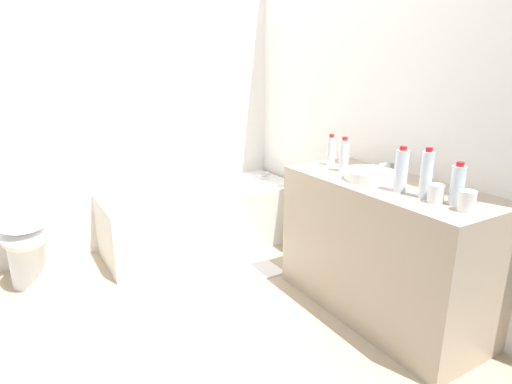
{
  "coord_description": "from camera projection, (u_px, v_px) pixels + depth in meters",
  "views": [
    {
      "loc": [
        -0.82,
        -2.18,
        1.5
      ],
      "look_at": [
        0.56,
        0.13,
        0.69
      ],
      "focal_mm": 29.92,
      "sensor_mm": 36.0,
      "label": 1
    }
  ],
  "objects": [
    {
      "name": "bath_mat",
      "position": [
        241.0,
        270.0,
        3.21
      ],
      "size": [
        0.53,
        0.42,
        0.01
      ],
      "primitive_type": "cube",
      "color": "white",
      "rests_on": "ground_plane"
    },
    {
      "name": "water_bottle_0",
      "position": [
        426.0,
        174.0,
        2.16
      ],
      "size": [
        0.06,
        0.06,
        0.26
      ],
      "color": "silver",
      "rests_on": "vanity_counter"
    },
    {
      "name": "sink_basin",
      "position": [
        370.0,
        175.0,
        2.52
      ],
      "size": [
        0.29,
        0.29,
        0.06
      ],
      "primitive_type": "cylinder",
      "color": "white",
      "rests_on": "vanity_counter"
    },
    {
      "name": "drinking_glass_0",
      "position": [
        436.0,
        193.0,
        2.1
      ],
      "size": [
        0.08,
        0.08,
        0.09
      ],
      "primitive_type": "cylinder",
      "color": "white",
      "rests_on": "vanity_counter"
    },
    {
      "name": "wall_back_tiled",
      "position": [
        118.0,
        95.0,
        3.36
      ],
      "size": [
        3.07,
        0.1,
        2.52
      ],
      "primitive_type": "cube",
      "color": "white",
      "rests_on": "ground_plane"
    },
    {
      "name": "vanity_counter",
      "position": [
        382.0,
        249.0,
        2.59
      ],
      "size": [
        0.56,
        1.3,
        0.84
      ],
      "primitive_type": "cube",
      "color": "tan",
      "rests_on": "ground_plane"
    },
    {
      "name": "water_bottle_3",
      "position": [
        331.0,
        151.0,
        2.86
      ],
      "size": [
        0.06,
        0.06,
        0.21
      ],
      "color": "silver",
      "rests_on": "vanity_counter"
    },
    {
      "name": "water_bottle_1",
      "position": [
        401.0,
        170.0,
        2.26
      ],
      "size": [
        0.07,
        0.07,
        0.25
      ],
      "color": "silver",
      "rests_on": "vanity_counter"
    },
    {
      "name": "water_bottle_4",
      "position": [
        344.0,
        155.0,
        2.69
      ],
      "size": [
        0.06,
        0.06,
        0.22
      ],
      "color": "silver",
      "rests_on": "vanity_counter"
    },
    {
      "name": "drinking_glass_1",
      "position": [
        467.0,
        201.0,
        1.97
      ],
      "size": [
        0.08,
        0.08,
        0.1
      ],
      "primitive_type": "cylinder",
      "color": "white",
      "rests_on": "vanity_counter"
    },
    {
      "name": "bathtub",
      "position": [
        202.0,
        216.0,
        3.59
      ],
      "size": [
        1.6,
        0.66,
        1.22
      ],
      "color": "silver",
      "rests_on": "ground_plane"
    },
    {
      "name": "sink_faucet",
      "position": [
        390.0,
        170.0,
        2.6
      ],
      "size": [
        0.13,
        0.15,
        0.09
      ],
      "color": "#B5B5BA",
      "rests_on": "vanity_counter"
    },
    {
      "name": "ground_plane",
      "position": [
        190.0,
        317.0,
        2.62
      ],
      "size": [
        3.67,
        3.67,
        0.0
      ],
      "primitive_type": "plane",
      "color": "tan"
    },
    {
      "name": "water_bottle_2",
      "position": [
        457.0,
        185.0,
        2.05
      ],
      "size": [
        0.07,
        0.07,
        0.21
      ],
      "color": "silver",
      "rests_on": "vanity_counter"
    },
    {
      "name": "wall_right_mirror",
      "position": [
        369.0,
        100.0,
        2.94
      ],
      "size": [
        0.1,
        2.98,
        2.52
      ],
      "primitive_type": "cube",
      "color": "white",
      "rests_on": "ground_plane"
    },
    {
      "name": "toilet",
      "position": [
        23.0,
        235.0,
        2.96
      ],
      "size": [
        0.35,
        0.52,
        0.7
      ],
      "rotation": [
        0.0,
        0.0,
        -1.54
      ],
      "color": "white",
      "rests_on": "ground_plane"
    }
  ]
}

